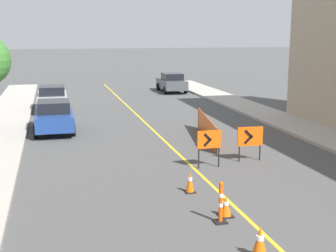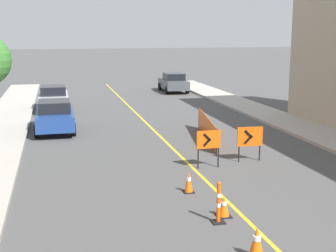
# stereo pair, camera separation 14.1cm
# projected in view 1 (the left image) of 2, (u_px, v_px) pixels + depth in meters

# --- Properties ---
(lane_stripe) EXTENTS (0.12, 46.97, 0.01)m
(lane_stripe) POSITION_uv_depth(u_px,v_px,m) (158.00, 135.00, 22.82)
(lane_stripe) COLOR gold
(lane_stripe) RESTS_ON ground_plane
(sidewalk_right) EXTENTS (2.53, 46.97, 0.15)m
(sidewalk_right) POSITION_uv_depth(u_px,v_px,m) (297.00, 126.00, 24.58)
(sidewalk_right) COLOR #ADA89E
(sidewalk_right) RESTS_ON ground_plane
(traffic_cone_fourth) EXTENTS (0.43, 0.43, 0.74)m
(traffic_cone_fourth) POSITION_uv_depth(u_px,v_px,m) (260.00, 242.00, 10.30)
(traffic_cone_fourth) COLOR black
(traffic_cone_fourth) RESTS_ON ground_plane
(traffic_cone_fifth) EXTENTS (0.39, 0.39, 0.58)m
(traffic_cone_fifth) POSITION_uv_depth(u_px,v_px,m) (226.00, 206.00, 12.63)
(traffic_cone_fifth) COLOR black
(traffic_cone_fifth) RESTS_ON ground_plane
(traffic_cone_farthest) EXTENTS (0.33, 0.33, 0.68)m
(traffic_cone_farthest) POSITION_uv_depth(u_px,v_px,m) (190.00, 182.00, 14.53)
(traffic_cone_farthest) COLOR black
(traffic_cone_farthest) RESTS_ON ground_plane
(delineator_post_rear) EXTENTS (0.34, 0.34, 1.12)m
(delineator_post_rear) POSITION_uv_depth(u_px,v_px,m) (221.00, 205.00, 12.18)
(delineator_post_rear) COLOR black
(delineator_post_rear) RESTS_ON ground_plane
(arrow_barricade_primary) EXTENTS (0.92, 0.11, 1.40)m
(arrow_barricade_primary) POSITION_uv_depth(u_px,v_px,m) (209.00, 141.00, 17.06)
(arrow_barricade_primary) COLOR #EF560C
(arrow_barricade_primary) RESTS_ON ground_plane
(arrow_barricade_secondary) EXTENTS (1.01, 0.12, 1.35)m
(arrow_barricade_secondary) POSITION_uv_depth(u_px,v_px,m) (250.00, 138.00, 17.98)
(arrow_barricade_secondary) COLOR #EF560C
(arrow_barricade_secondary) RESTS_ON ground_plane
(safety_mesh_fence) EXTENTS (0.96, 5.42, 1.07)m
(safety_mesh_fence) POSITION_uv_depth(u_px,v_px,m) (207.00, 128.00, 21.67)
(safety_mesh_fence) COLOR #EF560C
(safety_mesh_fence) RESTS_ON ground_plane
(parked_car_curb_near) EXTENTS (1.93, 4.31, 1.59)m
(parked_car_curb_near) POSITION_uv_depth(u_px,v_px,m) (54.00, 116.00, 23.36)
(parked_car_curb_near) COLOR navy
(parked_car_curb_near) RESTS_ON ground_plane
(parked_car_curb_mid) EXTENTS (1.93, 4.31, 1.59)m
(parked_car_curb_mid) POSITION_uv_depth(u_px,v_px,m) (52.00, 98.00, 29.75)
(parked_car_curb_mid) COLOR #B7B7BC
(parked_car_curb_mid) RESTS_ON ground_plane
(parked_car_curb_far) EXTENTS (1.95, 4.35, 1.59)m
(parked_car_curb_far) POSITION_uv_depth(u_px,v_px,m) (172.00, 82.00, 39.12)
(parked_car_curb_far) COLOR #474C51
(parked_car_curb_far) RESTS_ON ground_plane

